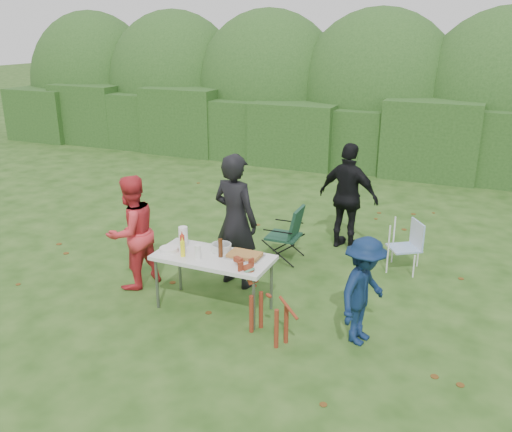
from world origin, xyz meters
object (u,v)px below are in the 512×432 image
at_px(person_black_puffy, 348,197).
at_px(ketchup_bottle, 182,243).
at_px(camping_chair, 283,233).
at_px(lawn_chair, 404,246).
at_px(person_red_jacket, 132,232).
at_px(folding_table, 213,260).
at_px(person_cook, 235,221).
at_px(beer_bottle, 220,248).
at_px(dog, 269,306).
at_px(child, 364,291).
at_px(mustard_bottle, 183,249).
at_px(paper_towel_roll, 183,236).

height_order(person_black_puffy, ketchup_bottle, person_black_puffy).
xyz_separation_m(camping_chair, lawn_chair, (1.78, 0.37, -0.06)).
bearing_deg(person_red_jacket, person_black_puffy, 154.05).
xyz_separation_m(folding_table, person_cook, (-0.05, 0.76, 0.26)).
bearing_deg(beer_bottle, camping_chair, 85.05).
relative_size(person_red_jacket, dog, 1.82).
xyz_separation_m(child, ketchup_bottle, (-2.34, -0.03, 0.21)).
bearing_deg(person_black_puffy, lawn_chair, 165.71).
height_order(folding_table, person_red_jacket, person_red_jacket).
relative_size(person_black_puffy, child, 1.36).
bearing_deg(camping_chair, beer_bottle, 83.84).
bearing_deg(person_cook, dog, 142.94).
xyz_separation_m(dog, camping_chair, (-0.65, 2.18, 0.03)).
bearing_deg(beer_bottle, mustard_bottle, -158.41).
bearing_deg(folding_table, person_black_puffy, 69.18).
height_order(folding_table, person_cook, person_cook).
distance_m(person_cook, child, 2.14).
height_order(folding_table, camping_chair, camping_chair).
xyz_separation_m(dog, ketchup_bottle, (-1.33, 0.33, 0.43)).
distance_m(person_cook, dog, 1.57).
bearing_deg(paper_towel_roll, person_cook, 53.18).
bearing_deg(person_cook, beer_bottle, 113.96).
bearing_deg(dog, person_black_puffy, -66.76).
height_order(dog, paper_towel_roll, paper_towel_roll).
distance_m(folding_table, lawn_chair, 3.00).
relative_size(lawn_chair, beer_bottle, 3.20).
bearing_deg(lawn_chair, beer_bottle, 14.13).
relative_size(mustard_bottle, beer_bottle, 0.83).
bearing_deg(folding_table, camping_chair, 82.02).
xyz_separation_m(person_cook, dog, (0.96, -1.13, -0.53)).
xyz_separation_m(person_cook, person_black_puffy, (1.08, 1.94, -0.07)).
bearing_deg(lawn_chair, person_black_puffy, -61.37).
height_order(child, lawn_chair, child).
bearing_deg(camping_chair, paper_towel_roll, 64.06).
xyz_separation_m(folding_table, dog, (0.91, -0.36, -0.27)).
bearing_deg(paper_towel_roll, child, -3.47).
relative_size(folding_table, ketchup_bottle, 6.82).
bearing_deg(mustard_bottle, dog, -9.09).
xyz_separation_m(person_red_jacket, mustard_bottle, (0.99, -0.31, 0.04)).
height_order(folding_table, lawn_chair, lawn_chair).
bearing_deg(dog, paper_towel_roll, 5.86).
bearing_deg(person_red_jacket, mustard_bottle, 89.54).
relative_size(person_cook, camping_chair, 2.14).
bearing_deg(folding_table, paper_towel_roll, 164.24).
bearing_deg(ketchup_bottle, paper_towel_roll, 117.23).
xyz_separation_m(person_cook, paper_towel_roll, (-0.46, -0.62, -0.08)).
xyz_separation_m(person_black_puffy, child, (0.89, -2.70, -0.23)).
bearing_deg(beer_bottle, folding_table, -172.99).
bearing_deg(lawn_chair, person_red_jacket, -3.00).
bearing_deg(dog, person_cook, -24.02).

